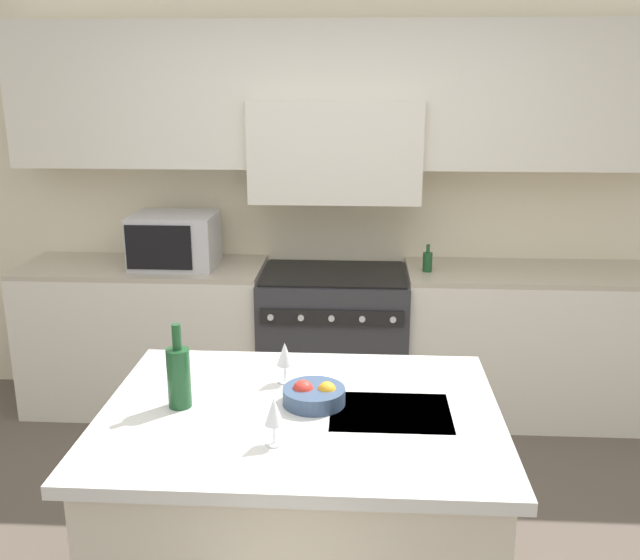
{
  "coord_description": "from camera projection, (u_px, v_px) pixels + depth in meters",
  "views": [
    {
      "loc": [
        0.16,
        -2.43,
        2.09
      ],
      "look_at": [
        -0.02,
        0.69,
        1.19
      ],
      "focal_mm": 40.0,
      "sensor_mm": 36.0,
      "label": 1
    }
  ],
  "objects": [
    {
      "name": "wine_bottle",
      "position": [
        179.0,
        376.0,
        2.54
      ],
      "size": [
        0.08,
        0.08,
        0.31
      ],
      "color": "#194723",
      "rests_on": "kitchen_island"
    },
    {
      "name": "oil_bottle_on_counter",
      "position": [
        428.0,
        261.0,
        4.3
      ],
      "size": [
        0.06,
        0.06,
        0.17
      ],
      "color": "#194723",
      "rests_on": "back_counter"
    },
    {
      "name": "range_stove",
      "position": [
        334.0,
        343.0,
        4.51
      ],
      "size": [
        0.9,
        0.7,
        0.92
      ],
      "color": "#2D2D33",
      "rests_on": "ground_plane"
    },
    {
      "name": "wine_glass_far",
      "position": [
        285.0,
        356.0,
        2.74
      ],
      "size": [
        0.06,
        0.06,
        0.16
      ],
      "color": "white",
      "rests_on": "kitchen_island"
    },
    {
      "name": "fruit_bowl",
      "position": [
        314.0,
        395.0,
        2.58
      ],
      "size": [
        0.23,
        0.23,
        0.09
      ],
      "color": "#384C6B",
      "rests_on": "kitchen_island"
    },
    {
      "name": "microwave",
      "position": [
        175.0,
        240.0,
        4.41
      ],
      "size": [
        0.51,
        0.42,
        0.33
      ],
      "color": "#B7B7BC",
      "rests_on": "back_counter"
    },
    {
      "name": "back_cabinetry",
      "position": [
        336.0,
        155.0,
        4.45
      ],
      "size": [
        10.0,
        0.46,
        2.7
      ],
      "color": "beige",
      "rests_on": "ground_plane"
    },
    {
      "name": "wine_glass_near",
      "position": [
        274.0,
        413.0,
        2.27
      ],
      "size": [
        0.06,
        0.06,
        0.16
      ],
      "color": "white",
      "rests_on": "kitchen_island"
    },
    {
      "name": "kitchen_island",
      "position": [
        302.0,
        522.0,
        2.67
      ],
      "size": [
        1.42,
        1.08,
        0.94
      ],
      "color": "beige",
      "rests_on": "ground_plane"
    },
    {
      "name": "back_counter",
      "position": [
        334.0,
        340.0,
        4.53
      ],
      "size": [
        3.93,
        0.62,
        0.95
      ],
      "color": "silver",
      "rests_on": "ground_plane"
    }
  ]
}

